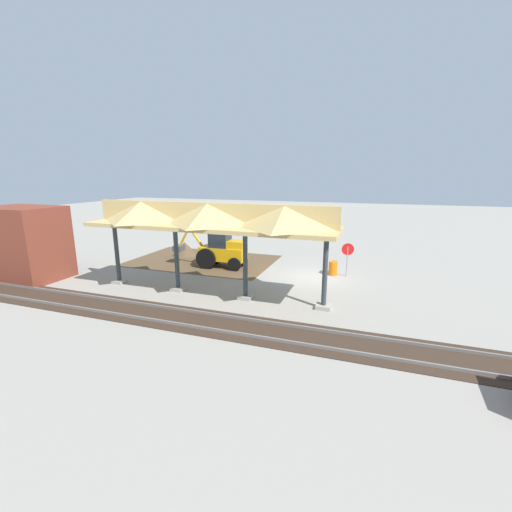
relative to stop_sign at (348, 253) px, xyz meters
name	(u,v)px	position (x,y,z in m)	size (l,w,h in m)	color
ground_plane	(313,278)	(1.91, 0.97, -1.53)	(120.00, 120.00, 0.00)	gray
dirt_work_zone	(203,261)	(10.49, -0.60, -1.52)	(10.42, 7.00, 0.01)	brown
platform_canopy	(208,217)	(6.58, 5.87, 2.64)	(13.24, 3.20, 4.90)	#9E998E
rail_tracks	(278,333)	(1.91, 9.16, -1.50)	(60.00, 2.58, 0.15)	slate
stop_sign	(348,253)	(0.00, 0.00, 0.00)	(0.74, 0.24, 2.13)	gray
backhoe	(221,249)	(8.43, 0.55, -0.27)	(5.37, 1.77, 2.82)	orange
dirt_mound	(185,255)	(12.70, -1.74, -1.53)	(3.99, 3.99, 2.15)	brown
brick_utility_building	(25,243)	(18.57, 6.88, 0.68)	(4.47, 3.14, 4.42)	brown
traffic_barrel	(333,268)	(0.84, -0.01, -1.08)	(0.56, 0.56, 0.90)	orange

